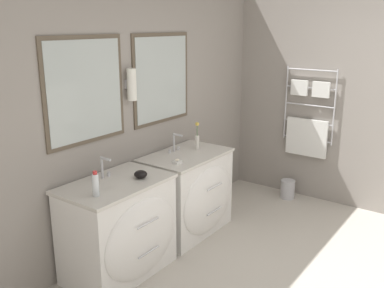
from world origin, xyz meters
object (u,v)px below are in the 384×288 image
at_px(vanity_left, 121,229).
at_px(amenity_bowl, 141,174).
at_px(flower_vase, 197,139).
at_px(waste_bin, 288,189).
at_px(toiletry_bottle, 96,184).
at_px(vanity_right, 189,193).

height_order(vanity_left, amenity_bowl, amenity_bowl).
height_order(flower_vase, waste_bin, flower_vase).
xyz_separation_m(toiletry_bottle, waste_bin, (2.68, -0.41, -0.80)).
distance_m(vanity_left, toiletry_bottle, 0.59).
distance_m(vanity_left, amenity_bowl, 0.49).
bearing_deg(amenity_bowl, vanity_left, 161.34).
xyz_separation_m(vanity_left, toiletry_bottle, (-0.29, -0.06, 0.50)).
height_order(toiletry_bottle, flower_vase, flower_vase).
distance_m(amenity_bowl, flower_vase, 0.99).
bearing_deg(vanity_left, vanity_right, 0.00).
height_order(vanity_left, flower_vase, flower_vase).
bearing_deg(waste_bin, toiletry_bottle, 171.31).
height_order(vanity_right, amenity_bowl, amenity_bowl).
xyz_separation_m(vanity_right, amenity_bowl, (-0.78, -0.07, 0.44)).
bearing_deg(vanity_right, flower_vase, 13.44).
distance_m(vanity_left, waste_bin, 2.45).
xyz_separation_m(vanity_right, waste_bin, (1.42, -0.47, -0.30)).
bearing_deg(toiletry_bottle, flower_vase, 4.19).
bearing_deg(vanity_right, waste_bin, -18.25).
height_order(vanity_right, flower_vase, flower_vase).
xyz_separation_m(amenity_bowl, waste_bin, (2.19, -0.40, -0.74)).
xyz_separation_m(vanity_right, toiletry_bottle, (-1.26, -0.06, 0.50)).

